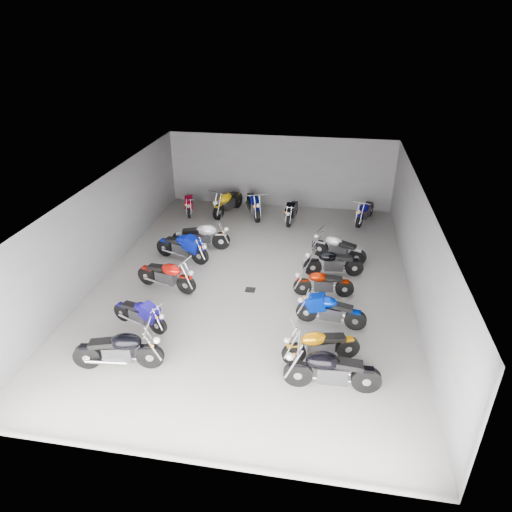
# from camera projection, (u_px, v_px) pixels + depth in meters

# --- Properties ---
(ground) EXTENTS (14.00, 14.00, 0.00)m
(ground) POSITION_uv_depth(u_px,v_px,m) (253.00, 282.00, 15.03)
(ground) COLOR gray
(ground) RESTS_ON ground
(wall_back) EXTENTS (10.00, 0.10, 3.20)m
(wall_back) POSITION_uv_depth(u_px,v_px,m) (280.00, 172.00, 20.39)
(wall_back) COLOR slate
(wall_back) RESTS_ON ground
(wall_left) EXTENTS (0.10, 14.00, 3.20)m
(wall_left) POSITION_uv_depth(u_px,v_px,m) (104.00, 227.00, 15.02)
(wall_left) COLOR slate
(wall_left) RESTS_ON ground
(wall_right) EXTENTS (0.10, 14.00, 3.20)m
(wall_right) POSITION_uv_depth(u_px,v_px,m) (418.00, 250.00, 13.54)
(wall_right) COLOR slate
(wall_right) RESTS_ON ground
(ceiling) EXTENTS (10.00, 14.00, 0.04)m
(ceiling) POSITION_uv_depth(u_px,v_px,m) (253.00, 189.00, 13.53)
(ceiling) COLOR black
(ceiling) RESTS_ON wall_back
(drain_grate) EXTENTS (0.32, 0.32, 0.01)m
(drain_grate) POSITION_uv_depth(u_px,v_px,m) (250.00, 290.00, 14.59)
(drain_grate) COLOR black
(drain_grate) RESTS_ON ground
(motorcycle_left_a) EXTENTS (2.23, 0.58, 0.98)m
(motorcycle_left_a) POSITION_uv_depth(u_px,v_px,m) (119.00, 350.00, 11.15)
(motorcycle_left_a) COLOR black
(motorcycle_left_a) RESTS_ON ground
(motorcycle_left_b) EXTENTS (1.78, 0.72, 0.81)m
(motorcycle_left_b) POSITION_uv_depth(u_px,v_px,m) (140.00, 314.00, 12.67)
(motorcycle_left_b) COLOR black
(motorcycle_left_b) RESTS_ON ground
(motorcycle_left_d) EXTENTS (2.07, 0.65, 0.92)m
(motorcycle_left_d) POSITION_uv_depth(u_px,v_px,m) (167.00, 275.00, 14.43)
(motorcycle_left_d) COLOR black
(motorcycle_left_d) RESTS_ON ground
(motorcycle_left_e) EXTENTS (2.09, 0.74, 0.94)m
(motorcycle_left_e) POSITION_uv_depth(u_px,v_px,m) (183.00, 247.00, 16.16)
(motorcycle_left_e) COLOR black
(motorcycle_left_e) RESTS_ON ground
(motorcycle_left_f) EXTENTS (2.20, 0.54, 0.97)m
(motorcycle_left_f) POSITION_uv_depth(u_px,v_px,m) (201.00, 236.00, 16.94)
(motorcycle_left_f) COLOR black
(motorcycle_left_f) RESTS_ON ground
(motorcycle_right_a) EXTENTS (2.27, 0.47, 1.00)m
(motorcycle_right_a) POSITION_uv_depth(u_px,v_px,m) (331.00, 370.00, 10.50)
(motorcycle_right_a) COLOR black
(motorcycle_right_a) RESTS_ON ground
(motorcycle_right_b) EXTENTS (1.95, 0.79, 0.89)m
(motorcycle_right_b) POSITION_uv_depth(u_px,v_px,m) (320.00, 345.00, 11.39)
(motorcycle_right_b) COLOR black
(motorcycle_right_b) RESTS_ON ground
(motorcycle_right_c) EXTENTS (1.98, 0.47, 0.87)m
(motorcycle_right_c) POSITION_uv_depth(u_px,v_px,m) (330.00, 311.00, 12.74)
(motorcycle_right_c) COLOR black
(motorcycle_right_c) RESTS_ON ground
(motorcycle_right_d) EXTENTS (1.88, 0.41, 0.83)m
(motorcycle_right_d) POSITION_uv_depth(u_px,v_px,m) (323.00, 283.00, 14.10)
(motorcycle_right_d) COLOR black
(motorcycle_right_d) RESTS_ON ground
(motorcycle_right_e) EXTENTS (2.01, 0.49, 0.88)m
(motorcycle_right_e) POSITION_uv_depth(u_px,v_px,m) (333.00, 263.00, 15.21)
(motorcycle_right_e) COLOR black
(motorcycle_right_e) RESTS_ON ground
(motorcycle_right_f) EXTENTS (1.94, 0.78, 0.88)m
(motorcycle_right_f) POSITION_uv_depth(u_px,v_px,m) (338.00, 248.00, 16.17)
(motorcycle_right_f) COLOR black
(motorcycle_right_f) RESTS_ON ground
(motorcycle_back_a) EXTENTS (0.60, 1.83, 0.82)m
(motorcycle_back_a) POSITION_uv_depth(u_px,v_px,m) (189.00, 203.00, 20.14)
(motorcycle_back_a) COLOR black
(motorcycle_back_a) RESTS_ON ground
(motorcycle_back_b) EXTENTS (0.85, 2.21, 1.00)m
(motorcycle_back_b) POSITION_uv_depth(u_px,v_px,m) (228.00, 202.00, 19.97)
(motorcycle_back_b) COLOR black
(motorcycle_back_b) RESTS_ON ground
(motorcycle_back_c) EXTENTS (0.96, 2.15, 0.99)m
(motorcycle_back_c) POSITION_uv_depth(u_px,v_px,m) (253.00, 204.00, 19.79)
(motorcycle_back_c) COLOR black
(motorcycle_back_c) RESTS_ON ground
(motorcycle_back_d) EXTENTS (0.43, 1.94, 0.85)m
(motorcycle_back_d) POSITION_uv_depth(u_px,v_px,m) (292.00, 211.00, 19.30)
(motorcycle_back_d) COLOR black
(motorcycle_back_d) RESTS_ON ground
(motorcycle_back_f) EXTENTS (0.83, 1.93, 0.88)m
(motorcycle_back_f) POSITION_uv_depth(u_px,v_px,m) (365.00, 211.00, 19.19)
(motorcycle_back_f) COLOR black
(motorcycle_back_f) RESTS_ON ground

